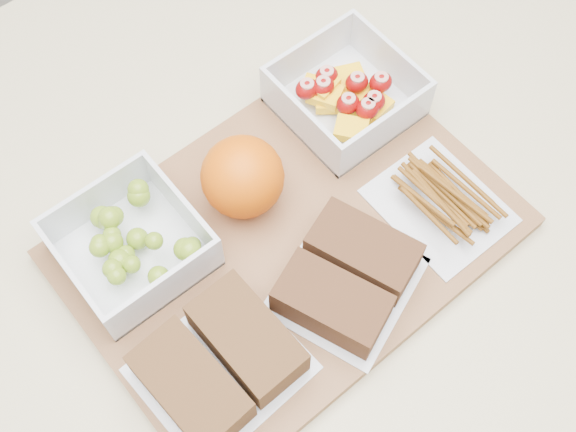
% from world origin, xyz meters
% --- Properties ---
extents(ground, '(4.00, 4.00, 0.00)m').
position_xyz_m(ground, '(0.00, 0.00, 0.00)').
color(ground, gray).
rests_on(ground, ground).
extents(counter, '(1.20, 0.90, 0.90)m').
position_xyz_m(counter, '(0.00, 0.00, 0.45)').
color(counter, beige).
rests_on(counter, ground).
extents(cutting_board, '(0.42, 0.30, 0.02)m').
position_xyz_m(cutting_board, '(0.00, -0.02, 0.91)').
color(cutting_board, brown).
rests_on(cutting_board, counter).
extents(grape_container, '(0.13, 0.13, 0.05)m').
position_xyz_m(grape_container, '(-0.13, 0.06, 0.94)').
color(grape_container, silver).
rests_on(grape_container, cutting_board).
extents(fruit_container, '(0.13, 0.13, 0.05)m').
position_xyz_m(fruit_container, '(0.15, 0.07, 0.94)').
color(fruit_container, silver).
rests_on(fruit_container, cutting_board).
extents(orange, '(0.08, 0.08, 0.08)m').
position_xyz_m(orange, '(-0.01, 0.05, 0.96)').
color(orange, '#ED5E05').
rests_on(orange, cutting_board).
extents(sandwich_bag_left, '(0.15, 0.13, 0.04)m').
position_xyz_m(sandwich_bag_left, '(-0.13, -0.08, 0.94)').
color(sandwich_bag_left, silver).
rests_on(sandwich_bag_left, cutting_board).
extents(sandwich_bag_center, '(0.16, 0.15, 0.04)m').
position_xyz_m(sandwich_bag_center, '(0.01, -0.09, 0.94)').
color(sandwich_bag_center, silver).
rests_on(sandwich_bag_center, cutting_board).
extents(pretzel_bag, '(0.11, 0.13, 0.03)m').
position_xyz_m(pretzel_bag, '(0.14, -0.09, 0.93)').
color(pretzel_bag, silver).
rests_on(pretzel_bag, cutting_board).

